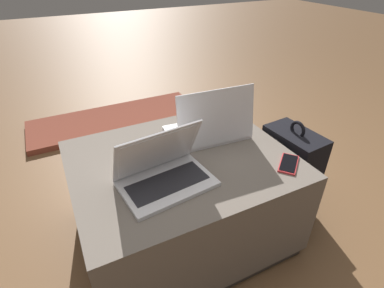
# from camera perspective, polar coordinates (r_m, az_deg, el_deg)

# --- Properties ---
(ground_plane) EXTENTS (14.00, 14.00, 0.00)m
(ground_plane) POSITION_cam_1_polar(r_m,az_deg,el_deg) (1.62, -1.70, -16.53)
(ground_plane) COLOR brown
(ottoman) EXTENTS (0.93, 0.76, 0.47)m
(ottoman) POSITION_cam_1_polar(r_m,az_deg,el_deg) (1.44, -1.85, -10.33)
(ottoman) COLOR #3D3832
(ottoman) RESTS_ON ground_plane
(laptop_near) EXTENTS (0.37, 0.27, 0.23)m
(laptop_near) POSITION_cam_1_polar(r_m,az_deg,el_deg) (1.14, -5.41, -5.37)
(laptop_near) COLOR silver
(laptop_near) RESTS_ON ottoman
(laptop_far) EXTENTS (0.38, 0.28, 0.26)m
(laptop_far) POSITION_cam_1_polar(r_m,az_deg,el_deg) (1.42, 3.34, 3.21)
(laptop_far) COLOR silver
(laptop_far) RESTS_ON ottoman
(cell_phone) EXTENTS (0.15, 0.14, 0.01)m
(cell_phone) POSITION_cam_1_polar(r_m,az_deg,el_deg) (1.32, 17.92, -3.58)
(cell_phone) COLOR red
(cell_phone) RESTS_ON ottoman
(backpack) EXTENTS (0.24, 0.30, 0.56)m
(backpack) POSITION_cam_1_polar(r_m,az_deg,el_deg) (1.67, 18.01, -5.54)
(backpack) COLOR black
(backpack) RESTS_ON ground_plane
(fireplace_hearth) EXTENTS (1.40, 0.50, 0.04)m
(fireplace_hearth) POSITION_cam_1_polar(r_m,az_deg,el_deg) (2.65, -14.26, 4.66)
(fireplace_hearth) COLOR brown
(fireplace_hearth) RESTS_ON ground_plane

